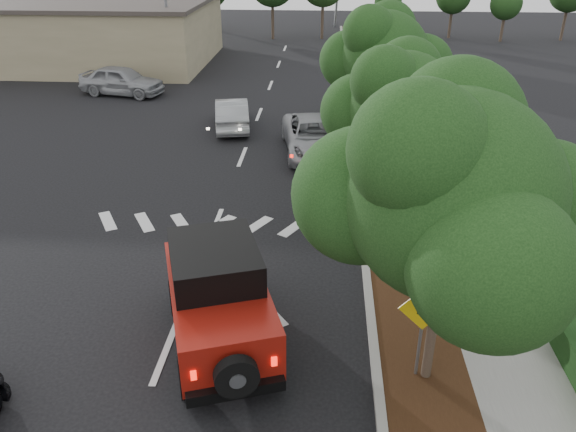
{
  "coord_description": "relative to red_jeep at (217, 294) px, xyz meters",
  "views": [
    {
      "loc": [
        3.37,
        -9.51,
        8.3
      ],
      "look_at": [
        2.51,
        3.0,
        1.92
      ],
      "focal_mm": 35.0,
      "sensor_mm": 36.0,
      "label": 1
    }
  ],
  "objects": [
    {
      "name": "parked_suv",
      "position": [
        -9.25,
        20.72,
        -0.37
      ],
      "size": [
        5.04,
        2.88,
        1.62
      ],
      "primitive_type": "imported",
      "rotation": [
        0.0,
        0.0,
        1.36
      ],
      "color": "#95979C",
      "rests_on": "ground"
    },
    {
      "name": "silver_suv_ahead",
      "position": [
        1.85,
        12.03,
        -0.44
      ],
      "size": [
        3.19,
        5.58,
        1.47
      ],
      "primitive_type": "imported",
      "rotation": [
        0.0,
        0.0,
        0.15
      ],
      "color": "#999BA0",
      "rests_on": "ground"
    },
    {
      "name": "curb",
      "position": [
        3.49,
        11.44,
        -1.1
      ],
      "size": [
        0.2,
        70.0,
        0.15
      ],
      "primitive_type": "cube",
      "color": "#9E9B93",
      "rests_on": "ground"
    },
    {
      "name": "terracotta_planter",
      "position": [
        5.79,
        1.5,
        -0.37
      ],
      "size": [
        0.69,
        0.69,
        1.2
      ],
      "rotation": [
        0.0,
        0.0,
        0.1
      ],
      "color": "brown",
      "rests_on": "ground"
    },
    {
      "name": "hedge",
      "position": [
        7.79,
        11.44,
        -0.78
      ],
      "size": [
        0.8,
        70.0,
        0.8
      ],
      "primitive_type": "cube",
      "color": "black",
      "rests_on": "ground"
    },
    {
      "name": "planting_strip",
      "position": [
        4.49,
        11.44,
        -1.12
      ],
      "size": [
        1.8,
        70.0,
        0.12
      ],
      "primitive_type": "cube",
      "color": "black",
      "rests_on": "ground"
    },
    {
      "name": "speed_hump_sign",
      "position": [
        4.29,
        -1.05,
        0.35
      ],
      "size": [
        1.03,
        0.12,
        2.2
      ],
      "rotation": [
        0.0,
        0.0,
        0.09
      ],
      "color": "slate",
      "rests_on": "ground"
    },
    {
      "name": "transmission_tower",
      "position": [
        4.89,
        47.44,
        -1.18
      ],
      "size": [
        7.0,
        4.0,
        28.0
      ],
      "primitive_type": null,
      "color": "slate",
      "rests_on": "ground"
    },
    {
      "name": "street_tree_near",
      "position": [
        4.49,
        -1.06,
        -1.18
      ],
      "size": [
        3.8,
        3.8,
        5.92
      ],
      "primitive_type": null,
      "color": "black",
      "rests_on": "ground"
    },
    {
      "name": "silver_sedan_oncoming",
      "position": [
        -2.11,
        15.21,
        -0.48
      ],
      "size": [
        2.2,
        4.43,
        1.4
      ],
      "primitive_type": "imported",
      "rotation": [
        0.0,
        0.0,
        3.32
      ],
      "color": "#94989B",
      "rests_on": "ground"
    },
    {
      "name": "light_pole_a",
      "position": [
        -7.61,
        25.44,
        -1.18
      ],
      "size": [
        2.0,
        0.22,
        9.0
      ],
      "primitive_type": null,
      "color": "slate",
      "rests_on": "ground"
    },
    {
      "name": "sidewalk",
      "position": [
        6.39,
        11.44,
        -1.12
      ],
      "size": [
        2.0,
        70.0,
        0.12
      ],
      "primitive_type": "cube",
      "color": "gray",
      "rests_on": "ground"
    },
    {
      "name": "street_tree_far",
      "position": [
        4.49,
        12.44,
        -1.18
      ],
      "size": [
        3.4,
        3.4,
        5.62
      ],
      "primitive_type": null,
      "color": "black",
      "rests_on": "ground"
    },
    {
      "name": "street_tree_mid",
      "position": [
        4.49,
        5.94,
        -1.18
      ],
      "size": [
        3.2,
        3.2,
        5.32
      ],
      "primitive_type": null,
      "color": "black",
      "rests_on": "ground"
    },
    {
      "name": "commercial_building",
      "position": [
        -17.11,
        29.44,
        0.82
      ],
      "size": [
        22.0,
        12.0,
        4.0
      ],
      "primitive_type": "cube",
      "color": "gray",
      "rests_on": "ground"
    },
    {
      "name": "ground",
      "position": [
        -1.11,
        -0.56,
        -1.18
      ],
      "size": [
        120.0,
        120.0,
        0.0
      ],
      "primitive_type": "plane",
      "color": "black",
      "rests_on": "ground"
    },
    {
      "name": "red_jeep",
      "position": [
        0.0,
        0.0,
        0.0
      ],
      "size": [
        3.19,
        4.72,
        2.32
      ],
      "rotation": [
        0.0,
        0.0,
        0.32
      ],
      "color": "black",
      "rests_on": "ground"
    },
    {
      "name": "light_pole_b",
      "position": [
        -8.61,
        37.44,
        -1.18
      ],
      "size": [
        2.0,
        0.22,
        9.0
      ],
      "primitive_type": null,
      "color": "slate",
      "rests_on": "ground"
    }
  ]
}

